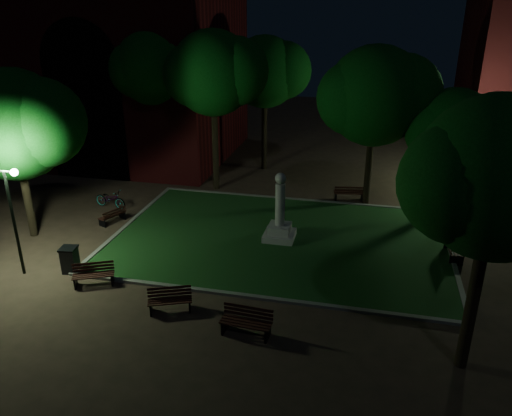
% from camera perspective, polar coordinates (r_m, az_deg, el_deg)
% --- Properties ---
extents(ground, '(80.00, 80.00, 0.00)m').
position_cam_1_polar(ground, '(21.55, 1.70, -5.94)').
color(ground, '#483427').
extents(lawn, '(15.00, 10.00, 0.08)m').
position_cam_1_polar(lawn, '(23.28, 2.69, -3.57)').
color(lawn, '#1D491C').
rests_on(lawn, ground).
extents(lawn_kerb, '(15.40, 10.40, 0.12)m').
position_cam_1_polar(lawn_kerb, '(23.27, 2.69, -3.52)').
color(lawn_kerb, slate).
rests_on(lawn_kerb, ground).
extents(monument, '(1.40, 1.40, 3.20)m').
position_cam_1_polar(monument, '(22.89, 2.73, -1.51)').
color(monument, '#ABA39B').
rests_on(monument, lawn).
extents(building_main, '(20.00, 12.00, 15.00)m').
position_cam_1_polar(building_main, '(37.92, -18.81, 17.02)').
color(building_main, '#4F0F11').
rests_on(building_main, ground).
extents(tree_west, '(6.02, 4.91, 7.77)m').
position_cam_1_polar(tree_west, '(24.32, -25.78, 8.54)').
color(tree_west, black).
rests_on(tree_west, ground).
extents(tree_north_wl, '(5.73, 4.68, 9.02)m').
position_cam_1_polar(tree_north_wl, '(28.13, -4.74, 15.10)').
color(tree_north_wl, black).
rests_on(tree_north_wl, ground).
extents(tree_north_er, '(6.26, 5.11, 8.41)m').
position_cam_1_polar(tree_north_er, '(26.54, 13.68, 12.31)').
color(tree_north_er, black).
rests_on(tree_north_er, ground).
extents(tree_ne, '(4.90, 4.00, 6.52)m').
position_cam_1_polar(tree_ne, '(26.48, 21.76, 8.39)').
color(tree_ne, black).
rests_on(tree_ne, ground).
extents(tree_se, '(5.40, 4.41, 8.24)m').
position_cam_1_polar(tree_se, '(14.39, 26.18, 3.02)').
color(tree_se, black).
rests_on(tree_se, ground).
extents(tree_nw, '(5.54, 4.52, 9.04)m').
position_cam_1_polar(tree_nw, '(30.41, -11.33, 15.48)').
color(tree_nw, black).
rests_on(tree_nw, ground).
extents(tree_far_north, '(5.43, 4.43, 8.47)m').
position_cam_1_polar(tree_far_north, '(31.90, 1.18, 15.26)').
color(tree_far_north, black).
rests_on(tree_far_north, ground).
extents(lamppost_sw, '(1.18, 0.28, 4.51)m').
position_cam_1_polar(lamppost_sw, '(21.39, -26.31, 0.66)').
color(lamppost_sw, black).
rests_on(lamppost_sw, ground).
extents(lamppost_nw, '(1.18, 0.28, 4.33)m').
position_cam_1_polar(lamppost_nw, '(33.88, -13.26, 9.60)').
color(lamppost_nw, black).
rests_on(lamppost_nw, ground).
extents(lamppost_ne, '(1.18, 0.28, 3.98)m').
position_cam_1_polar(lamppost_ne, '(31.13, 25.42, 6.51)').
color(lamppost_ne, black).
rests_on(lamppost_ne, ground).
extents(bench_near_left, '(1.65, 1.09, 0.86)m').
position_cam_1_polar(bench_near_left, '(18.35, -9.81, -10.36)').
color(bench_near_left, black).
rests_on(bench_near_left, ground).
extents(bench_near_right, '(1.75, 0.71, 0.94)m').
position_cam_1_polar(bench_near_right, '(16.93, -1.08, -12.94)').
color(bench_near_right, black).
rests_on(bench_near_right, ground).
extents(bench_west_near, '(1.66, 1.15, 0.87)m').
position_cam_1_polar(bench_west_near, '(20.61, -18.08, -7.28)').
color(bench_west_near, black).
rests_on(bench_west_near, ground).
extents(bench_left_side, '(1.02, 1.49, 0.78)m').
position_cam_1_polar(bench_left_side, '(25.88, -16.05, -0.91)').
color(bench_left_side, black).
rests_on(bench_left_side, ground).
extents(bench_right_side, '(0.65, 1.67, 0.90)m').
position_cam_1_polar(bench_right_side, '(23.17, 21.55, -4.32)').
color(bench_right_side, black).
rests_on(bench_right_side, ground).
extents(bench_far_side, '(1.74, 0.85, 0.92)m').
position_cam_1_polar(bench_far_side, '(28.10, 10.60, 1.63)').
color(bench_far_side, black).
rests_on(bench_far_side, ground).
extents(trash_bin, '(0.73, 0.73, 1.10)m').
position_cam_1_polar(trash_bin, '(21.76, -20.50, -5.53)').
color(trash_bin, black).
rests_on(trash_bin, ground).
extents(bicycle, '(1.98, 0.99, 1.00)m').
position_cam_1_polar(bicycle, '(27.82, -16.31, 1.01)').
color(bicycle, black).
rests_on(bicycle, ground).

